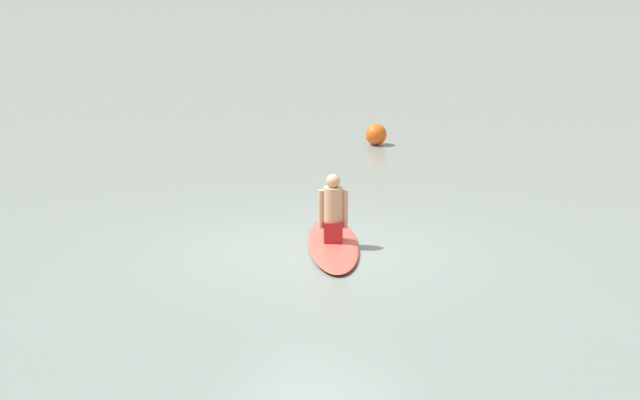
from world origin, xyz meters
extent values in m
plane|color=slate|center=(0.00, 0.00, 0.00)|extent=(400.00, 400.00, 0.00)
ellipsoid|color=#D84C3F|center=(0.37, -0.04, 0.04)|extent=(2.81, 2.37, 0.09)
cube|color=#A51E23|center=(0.37, -0.04, 0.24)|extent=(0.42, 0.41, 0.31)
cylinder|color=tan|center=(0.37, -0.04, 0.63)|extent=(0.40, 0.40, 0.51)
sphere|color=tan|center=(0.37, -0.04, 0.98)|extent=(0.21, 0.21, 0.21)
cylinder|color=tan|center=(0.26, 0.10, 0.56)|extent=(0.11, 0.11, 0.56)
cylinder|color=tan|center=(0.47, -0.18, 0.56)|extent=(0.11, 0.11, 0.56)
sphere|color=#E55919|center=(7.16, 3.52, 0.23)|extent=(0.46, 0.46, 0.46)
camera|label=1|loc=(-12.57, -8.89, 4.62)|focal=62.92mm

